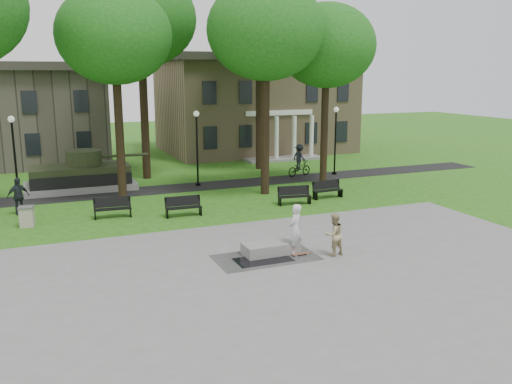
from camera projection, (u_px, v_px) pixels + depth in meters
ground at (269, 240)px, 23.21m from camera, size 120.00×120.00×0.00m
plaza at (328, 281)px, 18.70m from camera, size 22.00×16.00×0.02m
footpath at (192, 187)px, 34.03m from camera, size 44.00×2.60×0.01m
building_right at (254, 103)px, 49.46m from camera, size 17.00×12.00×8.60m
building_left at (3, 118)px, 42.20m from camera, size 15.00×10.00×7.20m
tree_1 at (114, 36)px, 29.06m from camera, size 6.20×6.20×11.63m
tree_2 at (266, 31)px, 30.18m from camera, size 6.60×6.60×12.16m
tree_3 at (327, 46)px, 32.92m from camera, size 6.00×6.00×11.19m
tree_4 at (140, 19)px, 34.64m from camera, size 7.20×7.20×13.50m
tree_5 at (259, 35)px, 38.44m from camera, size 6.40×6.40×12.44m
lamp_left at (14, 151)px, 29.95m from camera, size 0.36×0.36×4.73m
lamp_mid at (197, 142)px, 33.89m from camera, size 0.36×0.36×4.73m
lamp_right at (335, 135)px, 37.63m from camera, size 0.36×0.36×4.73m
tank_monument at (81, 176)px, 33.23m from camera, size 7.45×3.40×2.40m
puddle at (263, 260)px, 20.75m from camera, size 2.20×1.20×0.00m
concrete_block at (271, 248)px, 21.42m from camera, size 2.21×1.03×0.45m
skateboard at (301, 254)px, 21.28m from camera, size 0.78×0.21×0.07m
skateboarder at (295, 229)px, 21.26m from camera, size 0.87×0.84×2.01m
friend_watching at (334, 234)px, 21.11m from camera, size 0.91×0.76×1.70m
pedestrian_walker at (18, 196)px, 27.24m from camera, size 1.21×0.88×1.91m
cyclist at (299, 163)px, 37.56m from camera, size 2.13×1.28×2.21m
park_bench_0 at (112, 207)px, 26.79m from camera, size 1.83×0.66×1.00m
park_bench_1 at (183, 206)px, 27.06m from camera, size 1.82×0.60×1.00m
park_bench_2 at (294, 195)px, 29.49m from camera, size 1.85×0.77×1.00m
park_bench_3 at (327, 189)px, 30.99m from camera, size 1.82×0.61×1.00m
trash_bin at (27, 216)px, 25.22m from camera, size 0.76×0.76×0.96m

